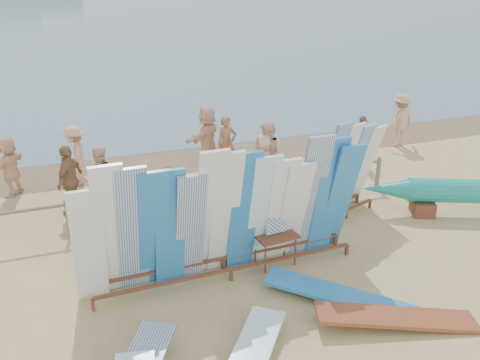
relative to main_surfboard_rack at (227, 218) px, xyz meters
name	(u,v)px	position (x,y,z in m)	size (l,w,h in m)	color
ground	(193,293)	(-0.80, -0.37, -1.24)	(160.00, 160.00, 0.00)	tan
wet_sand_strip	(131,164)	(-0.80, 6.83, -1.24)	(40.00, 2.60, 0.01)	brown
fence	(158,199)	(-0.80, 2.63, -0.61)	(12.08, 0.08, 0.90)	#7A6C5C
main_surfboard_rack	(227,218)	(0.00, 0.00, 0.00)	(5.50, 0.91, 2.73)	brown
side_surfboard_rack	(343,173)	(3.40, 1.52, -0.12)	(2.22, 1.29, 2.48)	brown
vendor_table	(275,248)	(1.03, 0.04, -0.87)	(0.87, 0.65, 1.09)	brown
flat_board_d	(339,301)	(1.60, -1.50, -1.24)	(0.56, 2.70, 0.07)	#2779C6
flat_board_c	(396,325)	(2.15, -2.42, -1.24)	(0.56, 2.70, 0.07)	brown
beach_chair_left	(206,191)	(0.64, 3.57, -1.01)	(0.68, 0.68, 0.77)	red
beach_chair_right	(164,197)	(-0.49, 3.46, -0.96)	(0.69, 0.71, 0.95)	red
stroller	(219,181)	(1.02, 3.62, -0.79)	(0.80, 0.95, 1.11)	red
beachgoer_2	(100,179)	(-1.95, 3.78, -0.40)	(0.81, 0.39, 1.67)	beige
beachgoer_7	(227,144)	(1.79, 5.26, -0.39)	(0.61, 0.34, 1.69)	#8C6042
beachgoer_4	(70,180)	(-2.64, 3.92, -0.37)	(1.02, 0.44, 1.74)	#8C6042
beachgoer_3	(76,155)	(-2.39, 5.78, -0.40)	(1.08, 0.45, 1.68)	tan
beachgoer_6	(263,163)	(2.24, 3.63, -0.46)	(0.76, 0.36, 1.56)	tan
beachgoer_11	(10,166)	(-4.06, 5.63, -0.43)	(1.49, 0.48, 1.61)	beige
beachgoer_extra_0	(400,120)	(7.99, 5.53, -0.34)	(1.16, 0.48, 1.79)	tan
beachgoer_10	(361,141)	(5.72, 4.33, -0.45)	(0.92, 0.40, 1.56)	#8C6042
beachgoer_5	(207,137)	(1.36, 5.84, -0.30)	(1.74, 0.56, 1.88)	beige
beachgoer_8	(268,156)	(2.42, 3.69, -0.31)	(0.90, 0.43, 1.85)	beige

